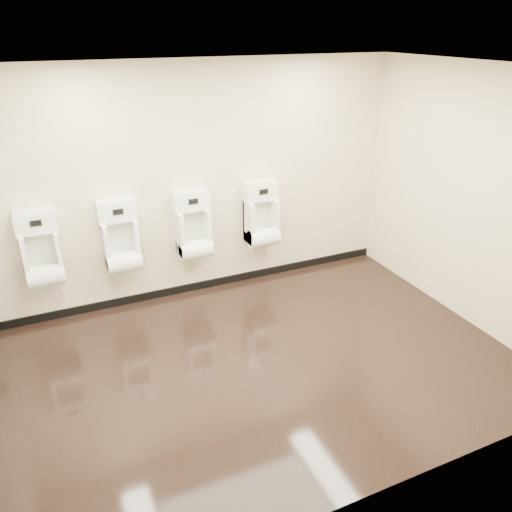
{
  "coord_description": "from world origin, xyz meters",
  "views": [
    {
      "loc": [
        -1.75,
        -3.74,
        3.14
      ],
      "look_at": [
        0.17,
        0.55,
        0.93
      ],
      "focal_mm": 35.0,
      "sensor_mm": 36.0,
      "label": 1
    }
  ],
  "objects_px": {
    "urinal_2": "(193,229)",
    "urinal_0": "(42,254)",
    "urinal_1": "(121,241)",
    "urinal_3": "(261,218)"
  },
  "relations": [
    {
      "from": "urinal_2",
      "to": "urinal_0",
      "type": "bearing_deg",
      "value": 180.0
    },
    {
      "from": "urinal_1",
      "to": "urinal_2",
      "type": "relative_size",
      "value": 1.0
    },
    {
      "from": "urinal_2",
      "to": "urinal_3",
      "type": "bearing_deg",
      "value": 0.0
    },
    {
      "from": "urinal_1",
      "to": "urinal_3",
      "type": "xyz_separation_m",
      "value": [
        1.75,
        0.0,
        0.0
      ]
    },
    {
      "from": "urinal_0",
      "to": "urinal_1",
      "type": "xyz_separation_m",
      "value": [
        0.83,
        0.0,
        0.0
      ]
    },
    {
      "from": "urinal_2",
      "to": "urinal_3",
      "type": "distance_m",
      "value": 0.89
    },
    {
      "from": "urinal_1",
      "to": "urinal_3",
      "type": "relative_size",
      "value": 1.0
    },
    {
      "from": "urinal_1",
      "to": "urinal_2",
      "type": "bearing_deg",
      "value": 0.0
    },
    {
      "from": "urinal_0",
      "to": "urinal_2",
      "type": "xyz_separation_m",
      "value": [
        1.69,
        0.0,
        0.0
      ]
    },
    {
      "from": "urinal_3",
      "to": "urinal_1",
      "type": "bearing_deg",
      "value": 180.0
    }
  ]
}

